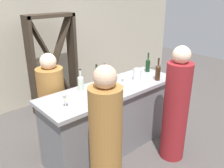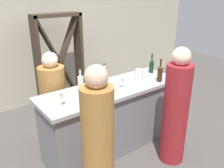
{
  "view_description": "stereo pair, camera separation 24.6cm",
  "coord_description": "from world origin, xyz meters",
  "views": [
    {
      "loc": [
        -2.05,
        -2.31,
        2.25
      ],
      "look_at": [
        0.0,
        0.0,
        1.02
      ],
      "focal_mm": 38.6,
      "sensor_mm": 36.0,
      "label": 1
    },
    {
      "loc": [
        -1.86,
        -2.47,
        2.25
      ],
      "look_at": [
        0.0,
        0.0,
        1.02
      ],
      "focal_mm": 38.6,
      "sensor_mm": 36.0,
      "label": 2
    }
  ],
  "objects": [
    {
      "name": "wine_glass_far_left",
      "position": [
        -0.15,
        0.08,
        1.06
      ],
      "size": [
        0.07,
        0.07,
        0.14
      ],
      "color": "white",
      "rests_on": "bar_counter"
    },
    {
      "name": "wine_rack",
      "position": [
        -0.01,
        1.65,
        0.92
      ],
      "size": [
        0.91,
        0.28,
        1.84
      ],
      "color": "#33281E",
      "rests_on": "ground"
    },
    {
      "name": "wine_glass_near_center",
      "position": [
        -0.81,
        -0.11,
        1.08
      ],
      "size": [
        0.07,
        0.07,
        0.17
      ],
      "color": "white",
      "rests_on": "bar_counter"
    },
    {
      "name": "wine_glass_far_center",
      "position": [
        0.01,
        0.19,
        1.06
      ],
      "size": [
        0.07,
        0.07,
        0.14
      ],
      "color": "white",
      "rests_on": "bar_counter"
    },
    {
      "name": "wine_bottle_center_clear_pale",
      "position": [
        -0.06,
        0.09,
        1.09
      ],
      "size": [
        0.08,
        0.08,
        0.33
      ],
      "color": "#B7C6B2",
      "rests_on": "bar_counter"
    },
    {
      "name": "wine_bottle_second_left_olive_green",
      "position": [
        -0.07,
        0.25,
        1.08
      ],
      "size": [
        0.08,
        0.08,
        0.29
      ],
      "color": "#193D1E",
      "rests_on": "bar_counter"
    },
    {
      "name": "wine_bottle_second_right_amber_brown",
      "position": [
        0.7,
        -0.23,
        1.1
      ],
      "size": [
        0.07,
        0.07,
        0.34
      ],
      "color": "#331E0F",
      "rests_on": "bar_counter"
    },
    {
      "name": "wine_glass_near_left",
      "position": [
        0.09,
        -0.12,
        1.08
      ],
      "size": [
        0.08,
        0.08,
        0.15
      ],
      "color": "white",
      "rests_on": "bar_counter"
    },
    {
      "name": "bar_counter",
      "position": [
        0.0,
        0.0,
        0.49
      ],
      "size": [
        2.09,
        0.7,
        0.97
      ],
      "color": "slate",
      "rests_on": "ground"
    },
    {
      "name": "person_center_guest",
      "position": [
        -0.73,
        -0.73,
        0.75
      ],
      "size": [
        0.43,
        0.43,
        1.61
      ],
      "rotation": [
        0.0,
        0.0,
        1.23
      ],
      "color": "#9E6B33",
      "rests_on": "ground"
    },
    {
      "name": "person_right_guest",
      "position": [
        -0.62,
        0.61,
        0.66
      ],
      "size": [
        0.48,
        0.48,
        1.44
      ],
      "rotation": [
        0.0,
        0.0,
        -1.89
      ],
      "color": "#9E6B33",
      "rests_on": "ground"
    },
    {
      "name": "ground_plane",
      "position": [
        0.0,
        0.0,
        0.0
      ],
      "size": [
        12.0,
        12.0,
        0.0
      ],
      "primitive_type": "plane",
      "color": "#4C4744"
    },
    {
      "name": "back_wall",
      "position": [
        0.0,
        2.2,
        1.4
      ],
      "size": [
        8.0,
        0.1,
        2.8
      ],
      "primitive_type": "cube",
      "color": "#B2A893",
      "rests_on": "ground"
    },
    {
      "name": "wine_bottle_rightmost_dark_green",
      "position": [
        0.9,
        0.13,
        1.09
      ],
      "size": [
        0.07,
        0.07,
        0.31
      ],
      "color": "black",
      "rests_on": "bar_counter"
    },
    {
      "name": "wine_glass_near_right",
      "position": [
        -0.22,
        -0.01,
        1.08
      ],
      "size": [
        0.08,
        0.08,
        0.16
      ],
      "color": "white",
      "rests_on": "bar_counter"
    },
    {
      "name": "water_pitcher",
      "position": [
        0.48,
        -0.03,
        1.05
      ],
      "size": [
        0.12,
        0.12,
        0.17
      ],
      "color": "silver",
      "rests_on": "bar_counter"
    },
    {
      "name": "person_left_guest",
      "position": [
        0.49,
        -0.74,
        0.75
      ],
      "size": [
        0.35,
        0.35,
        1.6
      ],
      "rotation": [
        0.0,
        0.0,
        1.61
      ],
      "color": "maroon",
      "rests_on": "ground"
    },
    {
      "name": "wine_bottle_leftmost_clear_pale",
      "position": [
        -0.37,
        0.21,
        1.08
      ],
      "size": [
        0.08,
        0.08,
        0.3
      ],
      "color": "#B7C6B2",
      "rests_on": "bar_counter"
    }
  ]
}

